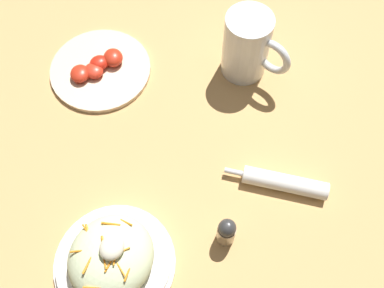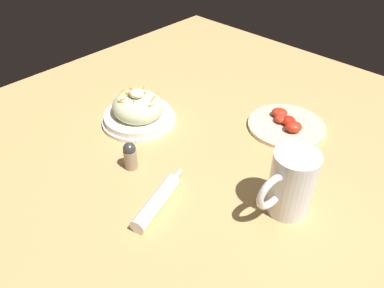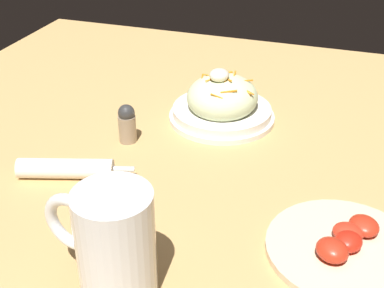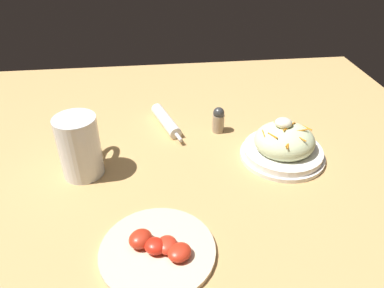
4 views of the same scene
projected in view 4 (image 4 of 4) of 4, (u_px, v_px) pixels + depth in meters
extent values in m
plane|color=tan|center=(195.00, 176.00, 0.87)|extent=(1.43, 1.43, 0.00)
cylinder|color=white|center=(282.00, 155.00, 0.93)|extent=(0.21, 0.21, 0.01)
cylinder|color=white|center=(283.00, 151.00, 0.92)|extent=(0.20, 0.20, 0.02)
ellipsoid|color=beige|center=(284.00, 141.00, 0.90)|extent=(0.15, 0.14, 0.08)
cylinder|color=orange|center=(302.00, 130.00, 0.87)|extent=(0.03, 0.01, 0.00)
cylinder|color=orange|center=(282.00, 126.00, 0.88)|extent=(0.01, 0.02, 0.00)
cylinder|color=orange|center=(279.00, 123.00, 0.90)|extent=(0.02, 0.02, 0.00)
cylinder|color=orange|center=(301.00, 139.00, 0.85)|extent=(0.02, 0.02, 0.00)
cylinder|color=orange|center=(273.00, 136.00, 0.86)|extent=(0.02, 0.03, 0.01)
cylinder|color=orange|center=(290.00, 123.00, 0.89)|extent=(0.03, 0.00, 0.01)
cylinder|color=orange|center=(285.00, 120.00, 0.93)|extent=(0.02, 0.01, 0.00)
cylinder|color=orange|center=(286.00, 129.00, 0.87)|extent=(0.02, 0.02, 0.01)
cylinder|color=orange|center=(289.00, 145.00, 0.84)|extent=(0.02, 0.03, 0.01)
cylinder|color=orange|center=(307.00, 128.00, 0.90)|extent=(0.02, 0.03, 0.01)
cylinder|color=orange|center=(287.00, 121.00, 0.91)|extent=(0.01, 0.02, 0.01)
cylinder|color=orange|center=(264.00, 134.00, 0.88)|extent=(0.00, 0.02, 0.01)
cylinder|color=orange|center=(288.00, 145.00, 0.84)|extent=(0.02, 0.02, 0.00)
cylinder|color=orange|center=(292.00, 125.00, 0.89)|extent=(0.02, 0.02, 0.00)
cylinder|color=orange|center=(286.00, 123.00, 0.90)|extent=(0.02, 0.01, 0.01)
ellipsoid|color=#EFEACC|center=(283.00, 123.00, 0.88)|extent=(0.04, 0.04, 0.02)
cylinder|color=white|center=(79.00, 147.00, 0.84)|extent=(0.10, 0.10, 0.15)
cylinder|color=gold|center=(82.00, 158.00, 0.85)|extent=(0.09, 0.09, 0.08)
cylinder|color=white|center=(78.00, 141.00, 0.83)|extent=(0.09, 0.09, 0.01)
torus|color=white|center=(86.00, 128.00, 0.88)|extent=(0.03, 0.08, 0.08)
cylinder|color=white|center=(166.00, 120.00, 1.05)|extent=(0.08, 0.16, 0.03)
cylinder|color=silver|center=(179.00, 137.00, 0.98)|extent=(0.02, 0.04, 0.01)
cylinder|color=beige|center=(158.00, 251.00, 0.68)|extent=(0.22, 0.22, 0.01)
ellipsoid|color=red|center=(140.00, 239.00, 0.68)|extent=(0.06, 0.06, 0.03)
ellipsoid|color=red|center=(167.00, 245.00, 0.67)|extent=(0.04, 0.05, 0.02)
ellipsoid|color=red|center=(179.00, 252.00, 0.65)|extent=(0.06, 0.06, 0.02)
ellipsoid|color=red|center=(155.00, 246.00, 0.66)|extent=(0.05, 0.05, 0.02)
cylinder|color=gray|center=(218.00, 123.00, 1.02)|extent=(0.03, 0.03, 0.05)
sphere|color=#333333|center=(219.00, 113.00, 1.00)|extent=(0.03, 0.03, 0.03)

